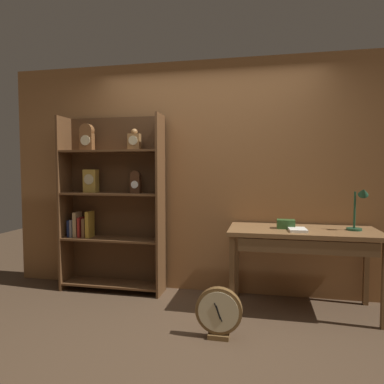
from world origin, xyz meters
name	(u,v)px	position (x,y,z in m)	size (l,w,h in m)	color
ground_plane	(181,350)	(0.00, 0.00, 0.00)	(10.00, 10.00, 0.00)	#4C3826
back_wood_panel	(209,177)	(0.00, 1.37, 1.30)	(4.80, 0.05, 2.60)	brown
bookshelf	(110,204)	(-1.11, 1.17, 0.99)	(1.18, 0.31, 1.99)	brown
workbench	(303,239)	(0.98, 0.95, 0.72)	(1.42, 0.66, 0.81)	brown
desk_lamp	(359,207)	(1.49, 0.99, 1.03)	(0.18, 0.19, 0.43)	#1E472D
toolbox_small	(286,224)	(0.82, 0.99, 0.85)	(0.17, 0.12, 0.09)	#2D5123
open_repair_manual	(297,230)	(0.92, 0.86, 0.82)	(0.16, 0.22, 0.03)	silver
round_clock_large	(219,312)	(0.26, 0.24, 0.22)	(0.39, 0.11, 0.43)	brown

